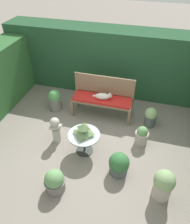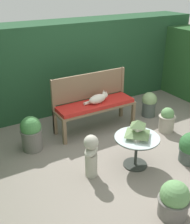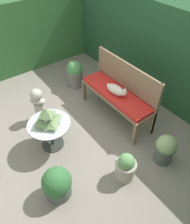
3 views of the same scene
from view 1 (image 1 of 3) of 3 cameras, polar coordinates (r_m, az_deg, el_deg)
The scene contains 14 objects.
ground at distance 5.16m, azimuth -0.34°, elevation -7.29°, with size 30.00×30.00×0.00m, color gray.
foliage_hedge_back at distance 6.49m, azimuth 5.33°, elevation 13.01°, with size 6.40×0.84×1.85m, color #234C2D.
garden_bench at distance 5.56m, azimuth 1.84°, elevation 3.00°, with size 1.54×0.47×0.55m.
bench_backrest at distance 5.58m, azimuth 2.44°, elevation 6.62°, with size 1.54×0.06×1.06m.
cat at distance 5.43m, azimuth 2.12°, elevation 4.15°, with size 0.50×0.22×0.21m.
patio_table at distance 4.65m, azimuth -2.88°, elevation -6.82°, with size 0.68×0.68×0.51m.
pagoda_birdhouse at distance 4.49m, azimuth -2.97°, elevation -4.78°, with size 0.35×0.35×0.28m.
garden_bust at distance 4.97m, azimuth -10.25°, elevation -4.34°, with size 0.34×0.32×0.67m.
potted_plant_patio_mid at distance 5.04m, azimuth 12.10°, elevation -6.04°, with size 0.32×0.32×0.48m.
potted_plant_table_near at distance 5.97m, azimuth -10.42°, elevation 3.19°, with size 0.37×0.37×0.60m.
potted_plant_hedge_corner at distance 4.42m, azimuth 6.27°, elevation -13.41°, with size 0.41×0.41×0.50m.
potted_plant_bench_right at distance 4.24m, azimuth -10.50°, elevation -17.38°, with size 0.39×0.39×0.49m.
potted_plant_table_far at distance 4.18m, azimuth 17.43°, elevation -17.58°, with size 0.38×0.38×0.65m.
potted_plant_path_edge at distance 5.53m, azimuth 14.31°, elevation -1.17°, with size 0.31×0.31×0.53m.
Camera 1 is at (0.99, -3.46, 3.70)m, focal length 35.00 mm.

